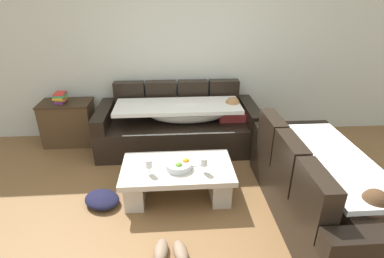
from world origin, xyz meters
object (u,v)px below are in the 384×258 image
at_px(fruit_bowl, 179,165).
at_px(wine_glass_near_right, 204,163).
at_px(side_cabinet, 69,123).
at_px(crumpled_garment, 102,199).
at_px(couch_near_window, 321,189).
at_px(wine_glass_near_left, 149,164).
at_px(open_magazine, 194,161).
at_px(pair_of_shoes, 171,251).
at_px(couch_along_wall, 180,125).
at_px(book_stack_on_cabinet, 60,97).
at_px(coffee_table, 178,177).

bearing_deg(fruit_bowl, wine_glass_near_right, -19.50).
relative_size(side_cabinet, crumpled_garment, 1.80).
xyz_separation_m(couch_near_window, wine_glass_near_left, (-1.70, 0.31, 0.16)).
height_order(wine_glass_near_right, open_magazine, wine_glass_near_right).
height_order(side_cabinet, pair_of_shoes, side_cabinet).
bearing_deg(wine_glass_near_left, pair_of_shoes, -74.06).
distance_m(couch_along_wall, side_cabinet, 1.65).
relative_size(couch_along_wall, pair_of_shoes, 6.74).
xyz_separation_m(fruit_bowl, book_stack_on_cabinet, (-1.63, 1.44, 0.30)).
bearing_deg(wine_glass_near_left, wine_glass_near_right, -0.97).
distance_m(couch_near_window, book_stack_on_cabinet, 3.55).
relative_size(side_cabinet, pair_of_shoes, 2.17).
bearing_deg(open_magazine, couch_along_wall, 88.96).
relative_size(coffee_table, pair_of_shoes, 3.62).
relative_size(coffee_table, open_magazine, 4.29).
bearing_deg(side_cabinet, wine_glass_near_left, -49.99).
bearing_deg(book_stack_on_cabinet, open_magazine, -35.97).
height_order(wine_glass_near_right, pair_of_shoes, wine_glass_near_right).
xyz_separation_m(coffee_table, wine_glass_near_left, (-0.29, -0.12, 0.26)).
xyz_separation_m(wine_glass_near_left, wine_glass_near_right, (0.57, -0.01, 0.00)).
distance_m(couch_near_window, open_magazine, 1.33).
bearing_deg(open_magazine, wine_glass_near_right, -75.68).
height_order(open_magazine, crumpled_garment, open_magazine).
bearing_deg(side_cabinet, book_stack_on_cabinet, 177.32).
xyz_separation_m(open_magazine, side_cabinet, (-1.75, 1.30, -0.06)).
distance_m(side_cabinet, book_stack_on_cabinet, 0.40).
relative_size(couch_along_wall, coffee_table, 1.86).
xyz_separation_m(wine_glass_near_right, crumpled_garment, (-1.10, 0.03, -0.44)).
bearing_deg(fruit_bowl, wine_glass_near_left, -165.46).
bearing_deg(wine_glass_near_right, couch_near_window, -15.01).
bearing_deg(book_stack_on_cabinet, wine_glass_near_left, -48.99).
xyz_separation_m(coffee_table, crumpled_garment, (-0.82, -0.10, -0.18)).
relative_size(couch_along_wall, crumpled_garment, 5.58).
distance_m(coffee_table, book_stack_on_cabinet, 2.19).
distance_m(couch_near_window, crumpled_garment, 2.27).
bearing_deg(coffee_table, couch_along_wall, 86.38).
distance_m(couch_near_window, coffee_table, 1.47).
xyz_separation_m(side_cabinet, book_stack_on_cabinet, (-0.05, 0.00, 0.39)).
xyz_separation_m(fruit_bowl, crumpled_garment, (-0.84, -0.06, -0.36)).
bearing_deg(pair_of_shoes, coffee_table, 84.26).
distance_m(couch_along_wall, wine_glass_near_right, 1.32).
bearing_deg(fruit_bowl, pair_of_shoes, -97.45).
xyz_separation_m(coffee_table, wine_glass_near_right, (0.28, -0.13, 0.26)).
height_order(fruit_bowl, wine_glass_near_left, wine_glass_near_left).
relative_size(fruit_bowl, book_stack_on_cabinet, 1.27).
distance_m(couch_along_wall, couch_near_window, 2.08).
bearing_deg(coffee_table, side_cabinet, 138.22).
relative_size(couch_along_wall, open_magazine, 7.96).
bearing_deg(fruit_bowl, open_magazine, 38.01).
distance_m(coffee_table, wine_glass_near_right, 0.40).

